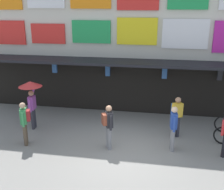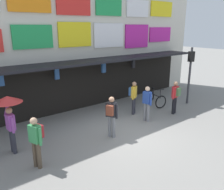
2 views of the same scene
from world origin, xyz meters
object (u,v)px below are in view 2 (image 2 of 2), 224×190
at_px(pedestrian_with_umbrella, 9,109).
at_px(pedestrian_in_white, 36,139).
at_px(pedestrian_in_red, 133,95).
at_px(pedestrian_in_blue, 147,102).
at_px(pedestrian_in_black, 111,114).
at_px(traffic_light_far, 190,67).
at_px(bicycle_parked, 155,99).
at_px(pedestrian_in_purple, 175,95).

height_order(pedestrian_with_umbrella, pedestrian_in_white, pedestrian_with_umbrella).
bearing_deg(pedestrian_in_red, pedestrian_in_white, -163.93).
bearing_deg(pedestrian_in_blue, pedestrian_with_umbrella, 171.34).
bearing_deg(pedestrian_in_black, traffic_light_far, 6.57).
distance_m(bicycle_parked, pedestrian_in_white, 7.64).
xyz_separation_m(pedestrian_in_purple, pedestrian_in_white, (-7.22, -0.32, 0.00)).
bearing_deg(pedestrian_with_umbrella, pedestrian_in_blue, -8.66).
xyz_separation_m(pedestrian_in_blue, pedestrian_in_purple, (1.83, -0.19, 0.04)).
relative_size(traffic_light_far, pedestrian_in_purple, 1.90).
distance_m(pedestrian_in_blue, pedestrian_in_purple, 1.84).
xyz_separation_m(pedestrian_in_purple, pedestrian_in_black, (-4.13, -0.09, 0.00)).
height_order(traffic_light_far, pedestrian_in_black, traffic_light_far).
bearing_deg(pedestrian_in_red, pedestrian_in_purple, -37.50).
bearing_deg(bicycle_parked, pedestrian_in_purple, -96.78).
height_order(pedestrian_in_purple, pedestrian_in_black, same).
height_order(pedestrian_in_purple, pedestrian_in_white, same).
bearing_deg(traffic_light_far, pedestrian_in_white, -174.22).
distance_m(bicycle_parked, pedestrian_in_black, 4.63).
bearing_deg(pedestrian_in_black, bicycle_parked, 20.26).
distance_m(pedestrian_in_purple, pedestrian_in_white, 7.23).
relative_size(pedestrian_in_purple, pedestrian_in_black, 1.00).
xyz_separation_m(pedestrian_in_red, pedestrian_in_white, (-5.55, -1.60, 0.00)).
relative_size(traffic_light_far, pedestrian_with_umbrella, 1.54).
xyz_separation_m(pedestrian_with_umbrella, pedestrian_in_black, (3.45, -1.16, -0.66)).
bearing_deg(pedestrian_in_red, bicycle_parked, 6.71).
bearing_deg(pedestrian_with_umbrella, pedestrian_in_purple, -8.03).
height_order(pedestrian_in_red, pedestrian_in_black, same).
xyz_separation_m(pedestrian_with_umbrella, pedestrian_in_white, (0.36, -1.39, -0.66)).
distance_m(pedestrian_in_purple, pedestrian_with_umbrella, 7.68).
bearing_deg(pedestrian_in_purple, pedestrian_in_red, 142.50).
height_order(traffic_light_far, pedestrian_in_white, traffic_light_far).
height_order(bicycle_parked, pedestrian_with_umbrella, pedestrian_with_umbrella).
height_order(pedestrian_in_blue, pedestrian_in_purple, same).
distance_m(traffic_light_far, pedestrian_in_white, 9.31).
height_order(traffic_light_far, pedestrian_in_blue, traffic_light_far).
bearing_deg(bicycle_parked, traffic_light_far, -26.37).
distance_m(pedestrian_in_red, pedestrian_with_umbrella, 5.95).
bearing_deg(bicycle_parked, pedestrian_in_blue, -147.04).
bearing_deg(bicycle_parked, pedestrian_in_white, -166.20).
xyz_separation_m(bicycle_parked, pedestrian_in_white, (-7.40, -1.82, 0.59)).
xyz_separation_m(pedestrian_in_red, pedestrian_with_umbrella, (-5.91, -0.21, 0.66)).
distance_m(pedestrian_in_black, pedestrian_in_white, 3.10).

